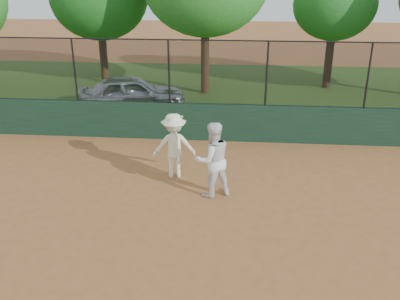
# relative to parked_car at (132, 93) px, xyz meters

# --- Properties ---
(ground) EXTENTS (80.00, 80.00, 0.00)m
(ground) POSITION_rel_parked_car_xyz_m (2.41, -8.88, -0.69)
(ground) COLOR #A36234
(ground) RESTS_ON ground
(back_wall) EXTENTS (26.00, 0.20, 1.20)m
(back_wall) POSITION_rel_parked_car_xyz_m (2.41, -2.88, -0.09)
(back_wall) COLOR #173321
(back_wall) RESTS_ON ground
(grass_strip) EXTENTS (36.00, 12.00, 0.01)m
(grass_strip) POSITION_rel_parked_car_xyz_m (2.41, 3.12, -0.69)
(grass_strip) COLOR #2B4A17
(grass_strip) RESTS_ON ground
(parked_car) EXTENTS (4.35, 2.76, 1.38)m
(parked_car) POSITION_rel_parked_car_xyz_m (0.00, 0.00, 0.00)
(parked_car) COLOR #A6ABAF
(parked_car) RESTS_ON ground
(player_second) EXTENTS (1.13, 1.04, 1.88)m
(player_second) POSITION_rel_parked_car_xyz_m (3.50, -6.63, 0.25)
(player_second) COLOR white
(player_second) RESTS_ON ground
(player_main) EXTENTS (1.24, 0.89, 1.85)m
(player_main) POSITION_rel_parked_car_xyz_m (2.44, -5.67, 0.18)
(player_main) COLOR white
(player_main) RESTS_ON ground
(fence_assembly) EXTENTS (26.00, 0.06, 2.00)m
(fence_assembly) POSITION_rel_parked_car_xyz_m (2.38, -2.88, 1.55)
(fence_assembly) COLOR black
(fence_assembly) RESTS_ON back_wall
(tree_3) EXTENTS (3.61, 3.28, 5.25)m
(tree_3) POSITION_rel_parked_car_xyz_m (8.12, 4.35, 2.98)
(tree_3) COLOR #3F2615
(tree_3) RESTS_ON ground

